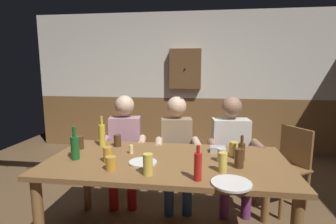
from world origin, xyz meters
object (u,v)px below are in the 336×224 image
(table_candle, at_px, (131,149))
(pint_glass_8, at_px, (148,164))
(bottle_1, at_px, (241,151))
(pint_glass_5, at_px, (222,155))
(plate_1, at_px, (143,162))
(person_1, at_px, (177,146))
(pint_glass_3, at_px, (108,155))
(pint_glass_0, at_px, (117,141))
(person_2, at_px, (232,147))
(pint_glass_2, at_px, (234,149))
(pint_glass_1, at_px, (223,162))
(bottle_2, at_px, (75,147))
(pint_glass_4, at_px, (111,163))
(pint_glass_7, at_px, (80,143))
(person_0, at_px, (125,143))
(plate_0, at_px, (231,183))
(bottle_3, at_px, (102,134))
(bottle_0, at_px, (198,166))
(chair_empty_near_right, at_px, (287,164))
(wall_dart_cabinet, at_px, (185,69))
(pint_glass_6, at_px, (239,158))
(dining_table, at_px, (167,170))
(condiment_caddy, at_px, (218,149))

(table_candle, height_order, pint_glass_8, pint_glass_8)
(bottle_1, relative_size, pint_glass_5, 1.93)
(plate_1, bearing_deg, person_1, 76.68)
(bottle_1, bearing_deg, pint_glass_3, -170.28)
(person_1, height_order, pint_glass_0, person_1)
(pint_glass_0, xyz_separation_m, pint_glass_8, (0.45, -0.66, 0.02))
(person_2, distance_m, pint_glass_2, 0.58)
(table_candle, bearing_deg, pint_glass_1, -22.08)
(bottle_2, distance_m, pint_glass_4, 0.43)
(pint_glass_7, bearing_deg, pint_glass_1, -16.61)
(person_0, height_order, person_2, person_2)
(plate_0, height_order, pint_glass_8, pint_glass_8)
(pint_glass_7, bearing_deg, pint_glass_0, 22.01)
(bottle_2, xyz_separation_m, bottle_3, (0.07, 0.42, 0.00))
(person_0, distance_m, plate_0, 1.58)
(bottle_0, height_order, bottle_2, bottle_2)
(table_candle, relative_size, bottle_1, 0.37)
(pint_glass_2, bearing_deg, pint_glass_5, -126.47)
(bottle_0, relative_size, pint_glass_5, 2.24)
(bottle_1, height_order, pint_glass_5, bottle_1)
(plate_0, distance_m, plate_1, 0.74)
(pint_glass_5, bearing_deg, pint_glass_7, 172.63)
(pint_glass_1, bearing_deg, bottle_1, 58.03)
(table_candle, bearing_deg, person_2, 32.53)
(chair_empty_near_right, relative_size, pint_glass_7, 7.08)
(bottle_1, distance_m, wall_dart_cabinet, 2.73)
(bottle_3, xyz_separation_m, pint_glass_6, (1.28, -0.42, -0.04))
(dining_table, bearing_deg, pint_glass_0, 149.59)
(pint_glass_0, bearing_deg, person_1, 35.40)
(condiment_caddy, xyz_separation_m, bottle_2, (-1.21, -0.37, 0.08))
(person_0, distance_m, plate_1, 0.93)
(bottle_0, distance_m, pint_glass_1, 0.26)
(plate_0, bearing_deg, pint_glass_7, 155.94)
(pint_glass_1, bearing_deg, pint_glass_2, 72.54)
(bottle_2, height_order, pint_glass_0, bottle_2)
(pint_glass_3, bearing_deg, pint_glass_5, 8.23)
(plate_0, height_order, wall_dart_cabinet, wall_dart_cabinet)
(pint_glass_8, bearing_deg, pint_glass_0, 124.43)
(table_candle, bearing_deg, pint_glass_7, 172.37)
(bottle_2, distance_m, pint_glass_6, 1.35)
(bottle_3, bearing_deg, person_1, 28.65)
(dining_table, distance_m, bottle_0, 0.51)
(pint_glass_3, height_order, wall_dart_cabinet, wall_dart_cabinet)
(pint_glass_0, bearing_deg, dining_table, -30.41)
(pint_glass_5, bearing_deg, wall_dart_cabinet, 100.73)
(condiment_caddy, distance_m, pint_glass_4, 1.00)
(chair_empty_near_right, bearing_deg, plate_1, 89.87)
(dining_table, xyz_separation_m, plate_1, (-0.18, -0.11, 0.10))
(pint_glass_8, bearing_deg, pint_glass_5, 32.93)
(person_1, bearing_deg, chair_empty_near_right, 175.21)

